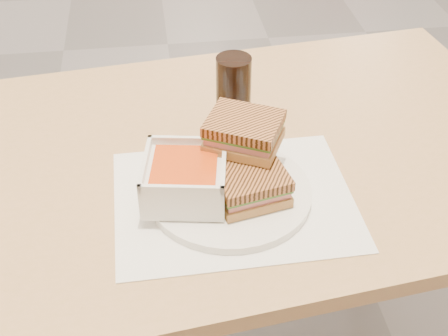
{
  "coord_description": "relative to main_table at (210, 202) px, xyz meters",
  "views": [
    {
      "loc": [
        -0.08,
        -2.7,
        1.39
      ],
      "look_at": [
        0.01,
        -2.0,
        0.82
      ],
      "focal_mm": 48.77,
      "sensor_mm": 36.0,
      "label": 1
    }
  ],
  "objects": [
    {
      "name": "soup_bowl",
      "position": [
        -0.05,
        -0.12,
        0.16
      ],
      "size": [
        0.14,
        0.14,
        0.07
      ],
      "color": "white",
      "rests_on": "plate"
    },
    {
      "name": "plate",
      "position": [
        0.02,
        -0.12,
        0.12
      ],
      "size": [
        0.26,
        0.26,
        0.01
      ],
      "color": "white",
      "rests_on": "tray_liner"
    },
    {
      "name": "tray_liner",
      "position": [
        0.02,
        -0.13,
        0.11
      ],
      "size": [
        0.38,
        0.3,
        0.0
      ],
      "color": "white",
      "rests_on": "main_table"
    },
    {
      "name": "panini_lower",
      "position": [
        0.05,
        -0.14,
        0.16
      ],
      "size": [
        0.12,
        0.11,
        0.05
      ],
      "color": "#B78148",
      "rests_on": "plate"
    },
    {
      "name": "cola_glass",
      "position": [
        0.05,
        0.09,
        0.18
      ],
      "size": [
        0.06,
        0.06,
        0.13
      ],
      "color": "black",
      "rests_on": "main_table"
    },
    {
      "name": "panini_upper",
      "position": [
        0.05,
        -0.07,
        0.21
      ],
      "size": [
        0.14,
        0.13,
        0.05
      ],
      "color": "#B78148",
      "rests_on": "panini_lower"
    },
    {
      "name": "main_table",
      "position": [
        0.0,
        0.0,
        0.0
      ],
      "size": [
        1.27,
        0.84,
        0.75
      ],
      "color": "tan",
      "rests_on": "ground"
    }
  ]
}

